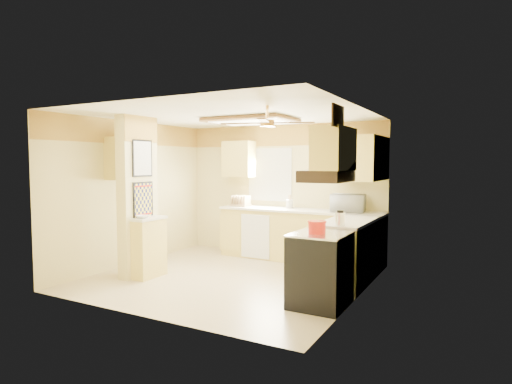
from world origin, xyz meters
The scene contains 34 objects.
floor centered at (0.00, 0.00, 0.00)m, with size 4.00×4.00×0.00m, color #CFB98F.
ceiling centered at (0.00, 0.00, 2.50)m, with size 4.00×4.00×0.00m, color white.
wall_back centered at (0.00, 1.90, 1.25)m, with size 4.00×4.00×0.00m, color #DCCC86.
wall_front centered at (0.00, -1.90, 1.25)m, with size 4.00×4.00×0.00m, color #DCCC86.
wall_left centered at (-2.00, 0.00, 1.25)m, with size 3.80×3.80×0.00m, color #DCCC86.
wall_right centered at (2.00, 0.00, 1.25)m, with size 3.80×3.80×0.00m, color #DCCC86.
wallpaper_border centered at (0.00, 1.88, 2.30)m, with size 4.00×0.02×0.40m, color #FBCC4A.
partition_column centered at (-1.35, -0.55, 1.25)m, with size 0.20×0.70×2.50m, color #DCCC86.
partition_ledge centered at (-1.13, -0.55, 0.45)m, with size 0.25×0.55×0.90m, color #E8D069.
ledge_top centered at (-1.13, -0.55, 0.92)m, with size 0.28×0.58×0.04m, color white.
lower_cabinets_back centered at (0.50, 1.60, 0.45)m, with size 3.00×0.60×0.90m, color #E8D069.
lower_cabinets_right centered at (1.70, 0.60, 0.45)m, with size 0.60×1.40×0.90m, color #E8D069.
countertop_back centered at (0.50, 1.59, 0.92)m, with size 3.04×0.64×0.04m, color white.
countertop_right centered at (1.69, 0.60, 0.92)m, with size 0.64×1.44×0.04m, color white.
dishwasher_panel centered at (-0.25, 1.29, 0.43)m, with size 0.58×0.02×0.80m, color white.
window centered at (-0.25, 1.89, 1.55)m, with size 0.92×0.02×1.02m.
upper_cab_back_left centered at (-0.85, 1.72, 1.85)m, with size 0.60×0.35×0.70m, color #E8D069.
upper_cab_back_right centered at (1.55, 1.72, 1.85)m, with size 0.90×0.35×0.70m, color #E8D069.
upper_cab_right centered at (1.82, 1.25, 1.85)m, with size 0.35×1.00×0.70m, color #E8D069.
upper_cab_left_wall centered at (-1.82, -0.25, 1.85)m, with size 0.35×0.75×0.70m, color #E8D069.
upper_cab_over_stove centered at (1.82, -0.55, 1.95)m, with size 0.35×0.76×0.52m, color #E8D069.
stove centered at (1.67, -0.55, 0.46)m, with size 0.68×0.77×0.92m.
range_hood centered at (1.74, -0.55, 1.62)m, with size 0.50×0.76×0.14m, color black.
poster_menu centered at (-1.24, -0.55, 1.85)m, with size 0.02×0.42×0.57m.
poster_nashville centered at (-1.24, -0.55, 1.20)m, with size 0.02×0.42×0.57m.
ceiling_light_panel centered at (0.10, 0.50, 2.46)m, with size 1.35×0.95×0.06m.
ceiling_fan centered at (1.00, -0.70, 2.29)m, with size 1.15×1.15×0.26m.
vent_grate centered at (1.98, -0.90, 2.30)m, with size 0.02×0.40×0.25m, color black.
microwave centered at (1.39, 1.61, 1.09)m, with size 0.55×0.37×0.31m, color white.
bowl centered at (-1.12, -0.69, 0.96)m, with size 0.19×0.19×0.05m, color white.
dutch_oven centered at (1.63, -0.59, 0.99)m, with size 0.23×0.23×0.15m.
kettle centered at (1.75, 0.00, 1.04)m, with size 0.13×0.13×0.20m.
dish_rack centered at (-0.74, 1.60, 1.01)m, with size 0.36×0.27×0.20m.
utensil_crock centered at (0.25, 1.70, 1.02)m, with size 0.12×0.12×0.24m.
Camera 1 is at (3.45, -5.54, 1.79)m, focal length 30.00 mm.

